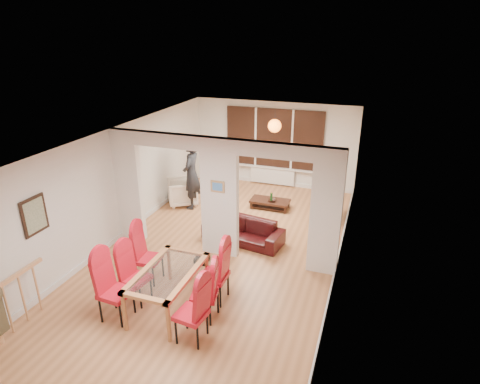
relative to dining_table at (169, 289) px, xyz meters
The scene contains 24 objects.
floor 2.08m from the dining_table, 85.60° to the left, with size 5.00×9.00×0.01m, color #BC7B4B.
room_walls 2.24m from the dining_table, 85.60° to the left, with size 5.00×9.00×2.60m, color silver, non-canonical shape.
divider_wall 2.24m from the dining_table, 85.60° to the left, with size 5.00×0.18×2.60m, color white.
bay_window_blinds 6.58m from the dining_table, 88.61° to the left, with size 3.00×0.08×1.80m, color black.
radiator 6.44m from the dining_table, 88.60° to the left, with size 1.40×0.08×0.50m, color white.
pendant_light 5.64m from the dining_table, 85.11° to the left, with size 0.36×0.36×0.36m, color orange.
stair_newel 2.40m from the dining_table, 150.96° to the right, with size 0.40×1.20×1.10m, color tan, non-canonical shape.
wall_poster 2.64m from the dining_table, behind, with size 0.04×0.52×0.67m, color gray.
pillar_photo 2.30m from the dining_table, 85.38° to the left, with size 0.30×0.03×0.25m, color #4C8CD8.
dining_table is the anchor object (origin of this frame).
dining_chair_la 0.90m from the dining_table, 142.90° to the right, with size 0.47×0.47×1.18m, color red, non-canonical shape.
dining_chair_lb 0.66m from the dining_table, behind, with size 0.43×0.43×1.07m, color red, non-canonical shape.
dining_chair_lc 1.00m from the dining_table, 140.94° to the left, with size 0.45×0.45×1.12m, color red, non-canonical shape.
dining_chair_ra 0.94m from the dining_table, 39.13° to the right, with size 0.45×0.45×1.12m, color red, non-canonical shape.
dining_chair_rb 0.71m from the dining_table, ahead, with size 0.42×0.42×1.06m, color red, non-canonical shape.
dining_chair_rc 0.84m from the dining_table, 36.07° to the left, with size 0.46×0.46×1.16m, color red, non-canonical shape.
sofa 2.73m from the dining_table, 80.37° to the left, with size 1.84×0.72×0.54m, color black.
armchair 4.57m from the dining_table, 113.80° to the left, with size 0.79×0.77×0.72m, color #EFDFCA.
person 4.38m from the dining_table, 109.96° to the left, with size 0.46×0.69×1.90m, color black.
television 5.09m from the dining_table, 64.92° to the left, with size 0.12×0.94×0.54m, color black.
coffee_table 4.73m from the dining_table, 83.20° to the left, with size 1.06×0.53×0.24m, color #351B12, non-canonical shape.
bottle 4.63m from the dining_table, 82.34° to the left, with size 0.07×0.07×0.26m, color #143F19.
bowl 4.67m from the dining_table, 82.25° to the left, with size 0.23×0.23×0.06m, color #351B12.
shoes 1.58m from the dining_table, 92.78° to the left, with size 0.26×0.28×0.11m, color black, non-canonical shape.
Camera 1 is at (2.92, -7.13, 4.57)m, focal length 30.00 mm.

